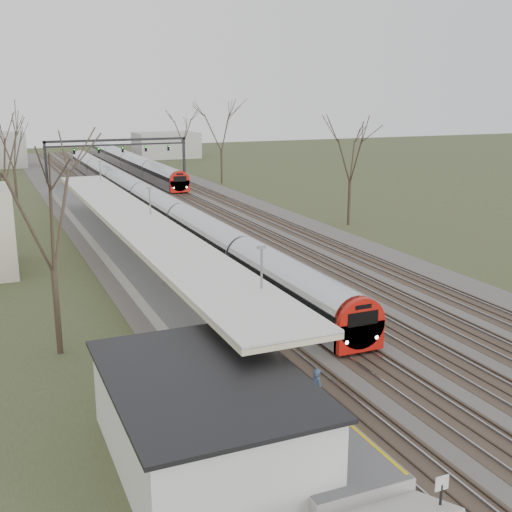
{
  "coord_description": "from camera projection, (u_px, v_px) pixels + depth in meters",
  "views": [
    {
      "loc": [
        -18.82,
        -11.15,
        12.61
      ],
      "look_at": [
        -2.31,
        27.13,
        2.0
      ],
      "focal_mm": 45.0,
      "sensor_mm": 36.0,
      "label": 1
    }
  ],
  "objects": [
    {
      "name": "tree_east_far",
      "position": [
        351.0,
        151.0,
        61.21
      ],
      "size": [
        5.0,
        5.0,
        10.3
      ],
      "color": "#2D231C",
      "rests_on": "ground"
    },
    {
      "name": "track_bed",
      "position": [
        176.0,
        213.0,
        69.29
      ],
      "size": [
        24.0,
        160.0,
        0.22
      ],
      "color": "#474442",
      "rests_on": "ground"
    },
    {
      "name": "tree_west_far",
      "position": [
        0.0,
        149.0,
        54.47
      ],
      "size": [
        5.5,
        5.5,
        11.33
      ],
      "color": "#2D231C",
      "rests_on": "ground"
    },
    {
      "name": "passenger",
      "position": [
        317.0,
        389.0,
        24.13
      ],
      "size": [
        0.44,
        0.63,
        1.63
      ],
      "primitive_type": "imported",
      "rotation": [
        0.0,
        0.0,
        1.66
      ],
      "color": "#31455F",
      "rests_on": "platform"
    },
    {
      "name": "train_far",
      "position": [
        129.0,
        161.0,
        108.14
      ],
      "size": [
        2.62,
        60.21,
        3.05
      ],
      "color": "#B5B7C0",
      "rests_on": "ground"
    },
    {
      "name": "platform",
      "position": [
        124.0,
        253.0,
        50.03
      ],
      "size": [
        3.5,
        69.0,
        1.0
      ],
      "primitive_type": "cube",
      "color": "#9E9B93",
      "rests_on": "ground"
    },
    {
      "name": "signal_gantry",
      "position": [
        117.0,
        147.0,
        94.79
      ],
      "size": [
        21.0,
        0.59,
        6.08
      ],
      "color": "black",
      "rests_on": "ground"
    },
    {
      "name": "station_building",
      "position": [
        205.0,
        421.0,
        22.18
      ],
      "size": [
        6.0,
        9.0,
        3.2
      ],
      "primitive_type": "cube",
      "color": "silver",
      "rests_on": "ground"
    },
    {
      "name": "tree_west_near",
      "position": [
        49.0,
        210.0,
        30.12
      ],
      "size": [
        5.0,
        5.0,
        10.3
      ],
      "color": "#2D231C",
      "rests_on": "ground"
    },
    {
      "name": "canopy",
      "position": [
        135.0,
        220.0,
        45.17
      ],
      "size": [
        4.1,
        50.0,
        3.11
      ],
      "color": "slate",
      "rests_on": "platform"
    },
    {
      "name": "train_near",
      "position": [
        142.0,
        197.0,
        71.03
      ],
      "size": [
        2.62,
        90.21,
        3.05
      ],
      "color": "#B5B7C0",
      "rests_on": "ground"
    }
  ]
}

